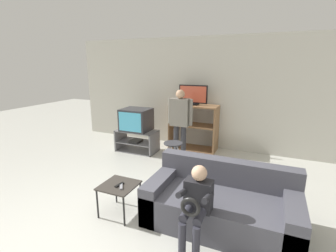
% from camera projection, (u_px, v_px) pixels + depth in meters
% --- Properties ---
extents(ground_plane, '(18.00, 18.00, 0.00)m').
position_uv_depth(ground_plane, '(88.00, 245.00, 2.75)').
color(ground_plane, beige).
extents(wall_back, '(6.40, 0.06, 2.60)m').
position_uv_depth(wall_back, '(195.00, 93.00, 5.85)').
color(wall_back, beige).
rests_on(wall_back, ground_plane).
extents(tv_stand, '(0.94, 0.50, 0.50)m').
position_uv_depth(tv_stand, '(137.00, 141.00, 5.66)').
color(tv_stand, slate).
rests_on(tv_stand, ground_plane).
extents(television_main, '(0.64, 0.55, 0.50)m').
position_uv_depth(television_main, '(136.00, 120.00, 5.56)').
color(television_main, '#2D2D33').
rests_on(television_main, tv_stand).
extents(media_shelf, '(1.11, 0.49, 1.07)m').
position_uv_depth(media_shelf, '(193.00, 127.00, 5.72)').
color(media_shelf, '#8E6642').
rests_on(media_shelf, ground_plane).
extents(television_flat, '(0.67, 0.20, 0.45)m').
position_uv_depth(television_flat, '(193.00, 96.00, 5.56)').
color(television_flat, black).
rests_on(television_flat, media_shelf).
extents(folding_stool, '(0.37, 0.41, 0.65)m').
position_uv_depth(folding_stool, '(173.00, 150.00, 4.27)').
color(folding_stool, '#B7B7BC').
rests_on(folding_stool, ground_plane).
extents(snack_table, '(0.46, 0.46, 0.43)m').
position_uv_depth(snack_table, '(119.00, 188.00, 3.24)').
color(snack_table, '#38332D').
rests_on(snack_table, ground_plane).
extents(remote_control_black, '(0.06, 0.15, 0.02)m').
position_uv_depth(remote_control_black, '(119.00, 185.00, 3.20)').
color(remote_control_black, black).
rests_on(remote_control_black, snack_table).
extents(remote_control_white, '(0.11, 0.14, 0.02)m').
position_uv_depth(remote_control_white, '(121.00, 187.00, 3.16)').
color(remote_control_white, gray).
rests_on(remote_control_white, snack_table).
extents(couch, '(1.84, 0.91, 0.75)m').
position_uv_depth(couch, '(221.00, 204.00, 3.07)').
color(couch, '#4C4C56').
rests_on(couch, ground_plane).
extents(person_standing_adult, '(0.53, 0.20, 1.49)m').
position_uv_depth(person_standing_adult, '(180.00, 119.00, 4.99)').
color(person_standing_adult, '#2D2D33').
rests_on(person_standing_adult, ground_plane).
extents(person_seated_child, '(0.33, 0.43, 0.93)m').
position_uv_depth(person_seated_child, '(196.00, 202.00, 2.60)').
color(person_seated_child, '#2D2D38').
rests_on(person_seated_child, ground_plane).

